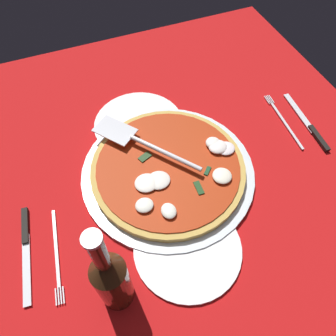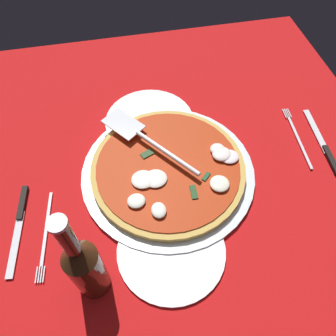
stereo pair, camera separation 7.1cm
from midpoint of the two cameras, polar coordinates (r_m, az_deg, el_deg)
ground_plane at (r=74.86cm, az=3.28°, el=0.08°), size 102.65×102.65×0.80cm
checker_pattern at (r=74.49cm, az=3.29°, el=0.28°), size 102.65×102.65×0.10cm
pizza_pan at (r=72.49cm, az=2.80°, el=-0.96°), size 38.05×38.05×1.34cm
dinner_plate_left at (r=82.22cm, az=-0.75°, el=8.02°), size 21.89×21.89×1.00cm
dinner_plate_right at (r=64.47cm, az=3.84°, el=-14.42°), size 20.75×20.75×1.00cm
pizza at (r=71.04cm, az=3.07°, el=-0.32°), size 33.65×33.65×3.19cm
pizza_server at (r=72.77cm, az=-1.14°, el=4.95°), size 23.13×19.02×1.00cm
place_setting_near at (r=70.32cm, az=-19.96°, el=-10.08°), size 21.39×14.29×1.40cm
place_setting_far at (r=86.45cm, az=25.82°, el=3.85°), size 21.47×13.07×1.40cm
beer_bottle at (r=54.72cm, az=-10.59°, el=-16.83°), size 5.66×5.66×25.57cm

